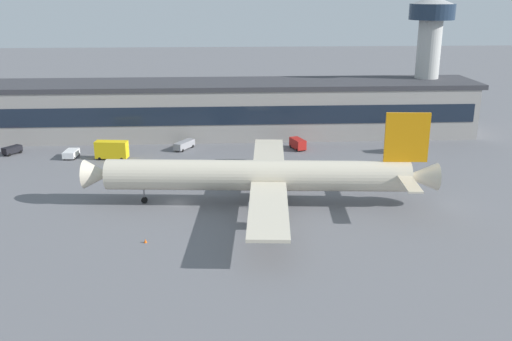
% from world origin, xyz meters
% --- Properties ---
extents(ground_plane, '(600.00, 600.00, 0.00)m').
position_xyz_m(ground_plane, '(0.00, 0.00, 0.00)').
color(ground_plane, slate).
extents(terminal_building, '(149.23, 18.90, 13.97)m').
position_xyz_m(terminal_building, '(0.00, 50.81, 7.01)').
color(terminal_building, '#9E9993').
rests_on(terminal_building, ground_plane).
extents(airliner, '(62.47, 53.74, 16.71)m').
position_xyz_m(airliner, '(15.23, -1.43, 5.34)').
color(airliner, beige).
rests_on(airliner, ground_plane).
extents(control_tower, '(11.77, 11.77, 35.20)m').
position_xyz_m(control_tower, '(63.28, 54.54, 21.76)').
color(control_tower, '#B7B7B2').
rests_on(control_tower, ground_plane).
extents(stair_truck, '(6.33, 3.43, 3.55)m').
position_xyz_m(stair_truck, '(50.59, 30.68, 1.98)').
color(stair_truck, gray).
rests_on(stair_truck, ground_plane).
extents(catering_truck, '(7.48, 3.51, 4.15)m').
position_xyz_m(catering_truck, '(-16.93, 29.14, 2.29)').
color(catering_truck, yellow).
rests_on(catering_truck, ground_plane).
extents(pushback_tractor, '(2.92, 4.96, 1.75)m').
position_xyz_m(pushback_tractor, '(-26.29, 30.74, 1.05)').
color(pushback_tractor, white).
rests_on(pushback_tractor, ground_plane).
extents(belt_loader, '(4.90, 6.55, 1.95)m').
position_xyz_m(belt_loader, '(-1.04, 36.54, 1.15)').
color(belt_loader, gray).
rests_on(belt_loader, ground_plane).
extents(crew_van, '(3.69, 5.62, 2.55)m').
position_xyz_m(crew_van, '(26.25, 34.94, 1.46)').
color(crew_van, red).
rests_on(crew_van, ground_plane).
extents(follow_me_car, '(4.03, 4.71, 1.85)m').
position_xyz_m(follow_me_car, '(-40.81, 34.45, 1.09)').
color(follow_me_car, black).
rests_on(follow_me_car, ground_plane).
extents(traffic_cone_0, '(0.48, 0.48, 0.60)m').
position_xyz_m(traffic_cone_0, '(-3.59, -16.91, 0.30)').
color(traffic_cone_0, '#F2590C').
rests_on(traffic_cone_0, ground_plane).
extents(traffic_cone_1, '(0.58, 0.58, 0.72)m').
position_xyz_m(traffic_cone_1, '(18.84, -7.49, 0.36)').
color(traffic_cone_1, '#F2590C').
rests_on(traffic_cone_1, ground_plane).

